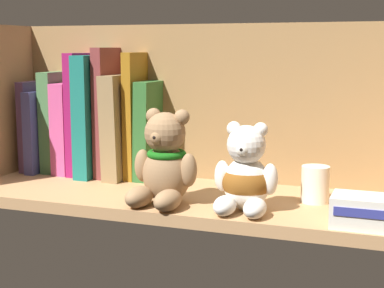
% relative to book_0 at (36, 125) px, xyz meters
% --- Properties ---
extents(shelf_board, '(0.82, 0.25, 0.02)m').
position_rel_book_0_xyz_m(shelf_board, '(0.39, -0.10, -0.10)').
color(shelf_board, tan).
rests_on(shelf_board, ground).
extents(shelf_back_panel, '(0.84, 0.01, 0.31)m').
position_rel_book_0_xyz_m(shelf_back_panel, '(0.39, 0.04, 0.05)').
color(shelf_back_panel, olive).
rests_on(shelf_back_panel, ground).
extents(book_0, '(0.02, 0.11, 0.18)m').
position_rel_book_0_xyz_m(book_0, '(0.00, 0.00, 0.00)').
color(book_0, '#5A3C68').
rests_on(book_0, shelf_board).
extents(book_1, '(0.02, 0.13, 0.16)m').
position_rel_book_0_xyz_m(book_1, '(0.02, 0.00, -0.01)').
color(book_1, '#4A4D99').
rests_on(book_1, shelf_board).
extents(book_2, '(0.03, 0.09, 0.20)m').
position_rel_book_0_xyz_m(book_2, '(0.05, 0.00, 0.01)').
color(book_2, '#437042').
rests_on(book_2, shelf_board).
extents(book_3, '(0.03, 0.11, 0.18)m').
position_rel_book_0_xyz_m(book_3, '(0.08, 0.00, -0.00)').
color(book_3, '#CD4B89').
rests_on(book_3, shelf_board).
extents(book_4, '(0.02, 0.11, 0.24)m').
position_rel_book_0_xyz_m(book_4, '(0.11, 0.00, 0.03)').
color(book_4, '#931652').
rests_on(book_4, shelf_board).
extents(book_5, '(0.03, 0.14, 0.24)m').
position_rel_book_0_xyz_m(book_5, '(0.14, 0.00, 0.03)').
color(book_5, '#196F64').
rests_on(book_5, shelf_board).
extents(book_6, '(0.02, 0.11, 0.25)m').
position_rel_book_0_xyz_m(book_6, '(0.17, 0.00, 0.03)').
color(book_6, brown).
rests_on(book_6, shelf_board).
extents(book_7, '(0.04, 0.14, 0.20)m').
position_rel_book_0_xyz_m(book_7, '(0.20, 0.00, 0.01)').
color(book_7, olive).
rests_on(book_7, shelf_board).
extents(book_8, '(0.02, 0.10, 0.24)m').
position_rel_book_0_xyz_m(book_8, '(0.23, 0.00, 0.03)').
color(book_8, '#9A6618').
rests_on(book_8, shelf_board).
extents(book_9, '(0.03, 0.10, 0.19)m').
position_rel_book_0_xyz_m(book_9, '(0.26, 0.00, 0.00)').
color(book_9, '#2E652D').
rests_on(book_9, shelf_board).
extents(teddy_bear_larger, '(0.11, 0.12, 0.15)m').
position_rel_book_0_xyz_m(teddy_bear_larger, '(0.36, -0.17, -0.03)').
color(teddy_bear_larger, '#93704C').
rests_on(teddy_bear_larger, shelf_board).
extents(teddy_bear_smaller, '(0.10, 0.10, 0.14)m').
position_rel_book_0_xyz_m(teddy_bear_smaller, '(0.49, -0.16, -0.04)').
color(teddy_bear_smaller, white).
rests_on(teddy_bear_smaller, shelf_board).
extents(pillar_candle, '(0.05, 0.05, 0.06)m').
position_rel_book_0_xyz_m(pillar_candle, '(0.58, -0.07, -0.06)').
color(pillar_candle, silver).
rests_on(pillar_candle, shelf_board).
extents(small_product_box, '(0.08, 0.06, 0.04)m').
position_rel_book_0_xyz_m(small_product_box, '(0.67, -0.19, -0.07)').
color(small_product_box, silver).
rests_on(small_product_box, shelf_board).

